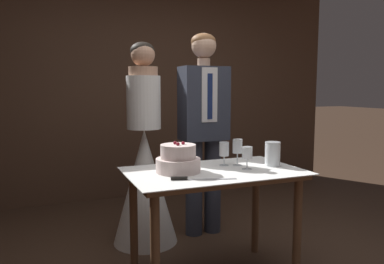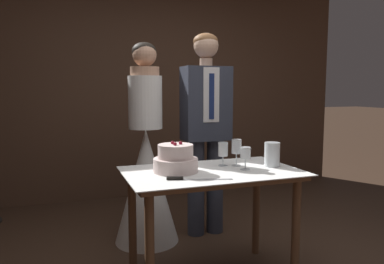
{
  "view_description": "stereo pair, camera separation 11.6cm",
  "coord_description": "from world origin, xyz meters",
  "views": [
    {
      "loc": [
        -1.17,
        -2.09,
        1.3
      ],
      "look_at": [
        -0.11,
        0.53,
        0.98
      ],
      "focal_mm": 35.0,
      "sensor_mm": 36.0,
      "label": 1
    },
    {
      "loc": [
        -1.06,
        -2.13,
        1.3
      ],
      "look_at": [
        -0.11,
        0.53,
        0.98
      ],
      "focal_mm": 35.0,
      "sensor_mm": 36.0,
      "label": 2
    }
  ],
  "objects": [
    {
      "name": "tiered_cake",
      "position": [
        -0.35,
        0.18,
        0.84
      ],
      "size": [
        0.29,
        0.29,
        0.2
      ],
      "color": "beige",
      "rests_on": "cake_table"
    },
    {
      "name": "wine_glass_near",
      "position": [
        0.02,
        0.25,
        0.87
      ],
      "size": [
        0.07,
        0.07,
        0.17
      ],
      "color": "silver",
      "rests_on": "cake_table"
    },
    {
      "name": "hurricane_candle",
      "position": [
        0.34,
        0.12,
        0.84
      ],
      "size": [
        0.11,
        0.11,
        0.17
      ],
      "color": "silver",
      "rests_on": "cake_table"
    },
    {
      "name": "wine_glass_middle",
      "position": [
        0.11,
        0.08,
        0.87
      ],
      "size": [
        0.07,
        0.07,
        0.16
      ],
      "color": "silver",
      "rests_on": "cake_table"
    },
    {
      "name": "cake_knife",
      "position": [
        -0.35,
        -0.05,
        0.77
      ],
      "size": [
        0.39,
        0.14,
        0.02
      ],
      "rotation": [
        0.0,
        0.0,
        -0.3
      ],
      "color": "silver",
      "rests_on": "cake_table"
    },
    {
      "name": "cake_table",
      "position": [
        -0.11,
        0.13,
        0.65
      ],
      "size": [
        1.16,
        0.7,
        0.76
      ],
      "color": "brown",
      "rests_on": "ground_plane"
    },
    {
      "name": "wall_back",
      "position": [
        0.0,
        2.38,
        1.35
      ],
      "size": [
        5.16,
        0.12,
        2.71
      ],
      "primitive_type": "cube",
      "color": "#513828",
      "rests_on": "ground_plane"
    },
    {
      "name": "groom",
      "position": [
        0.16,
        0.92,
        1.01
      ],
      "size": [
        0.41,
        0.25,
        1.78
      ],
      "color": "#333847",
      "rests_on": "ground_plane"
    },
    {
      "name": "wine_glass_far",
      "position": [
        0.11,
        0.22,
        0.89
      ],
      "size": [
        0.07,
        0.07,
        0.19
      ],
      "color": "silver",
      "rests_on": "cake_table"
    },
    {
      "name": "bride",
      "position": [
        -0.38,
        0.92,
        0.61
      ],
      "size": [
        0.54,
        0.54,
        1.68
      ],
      "color": "white",
      "rests_on": "ground_plane"
    }
  ]
}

